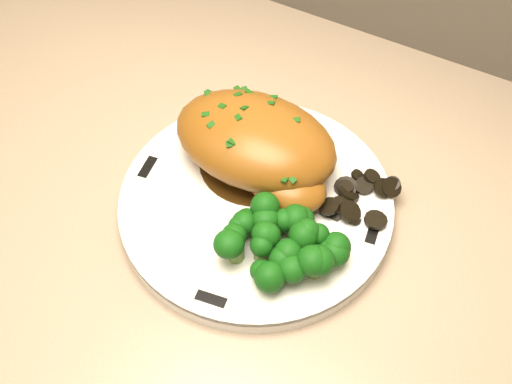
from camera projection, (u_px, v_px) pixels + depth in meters
The scene contains 10 objects.
counter at pixel (3, 259), 1.04m from camera, with size 1.94×0.65×0.96m.
plate at pixel (256, 204), 0.58m from camera, with size 0.25×0.25×0.02m, color white.
rim_accent_0 at pixel (373, 232), 0.55m from camera, with size 0.03×0.01×0.00m, color black.
rim_accent_1 at pixel (292, 117), 0.64m from camera, with size 0.03×0.01×0.00m, color black.
rim_accent_2 at pixel (148, 167), 0.60m from camera, with size 0.03×0.01×0.00m, color black.
rim_accent_3 at pixel (211, 299), 0.51m from camera, with size 0.03×0.01×0.00m, color black.
gravy_pool at pixel (255, 161), 0.60m from camera, with size 0.11×0.11×0.00m, color #311D09.
chicken_breast at pixel (259, 145), 0.58m from camera, with size 0.16×0.11×0.06m.
mushroom_pile at pixel (339, 193), 0.58m from camera, with size 0.08×0.06×0.02m.
broccoli_florets at pixel (281, 243), 0.52m from camera, with size 0.10×0.08×0.03m.
Camera 1 is at (0.95, 1.39, 1.32)m, focal length 45.00 mm.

